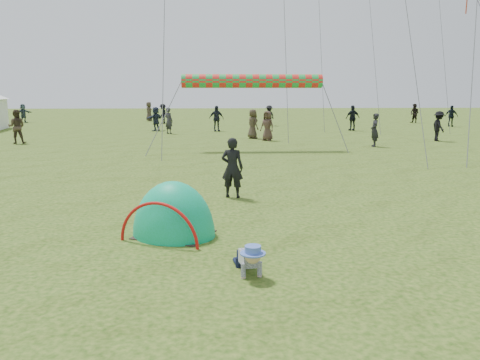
{
  "coord_description": "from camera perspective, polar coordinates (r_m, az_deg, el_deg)",
  "views": [
    {
      "loc": [
        -0.94,
        -6.59,
        2.77
      ],
      "look_at": [
        -0.41,
        2.67,
        1.0
      ],
      "focal_mm": 35.0,
      "sensor_mm": 36.0,
      "label": 1
    }
  ],
  "objects": [
    {
      "name": "ground",
      "position": [
        7.22,
        4.55,
        -11.83
      ],
      "size": [
        140.0,
        140.0,
        0.0
      ],
      "primitive_type": "plane",
      "color": "#153A09"
    },
    {
      "name": "crawling_toddler",
      "position": [
        7.24,
        1.15,
        -9.45
      ],
      "size": [
        0.61,
        0.78,
        0.53
      ],
      "primitive_type": null,
      "rotation": [
        0.0,
        0.0,
        0.19
      ],
      "color": "black",
      "rests_on": "ground"
    },
    {
      "name": "popup_tent",
      "position": [
        9.29,
        -8.04,
        -6.66
      ],
      "size": [
        2.06,
        1.9,
        2.14
      ],
      "primitive_type": "ellipsoid",
      "rotation": [
        0.0,
        0.0,
        -0.4
      ],
      "color": "#03A44E",
      "rests_on": "ground"
    },
    {
      "name": "standing_adult",
      "position": [
        12.24,
        -0.95,
        1.51
      ],
      "size": [
        0.65,
        0.51,
        1.59
      ],
      "primitive_type": "imported",
      "rotation": [
        0.0,
        0.0,
        2.9
      ],
      "color": "black",
      "rests_on": "ground"
    },
    {
      "name": "crowd_person_0",
      "position": [
        31.17,
        -8.67,
        7.17
      ],
      "size": [
        0.74,
        0.72,
        1.71
      ],
      "primitive_type": "imported",
      "rotation": [
        0.0,
        0.0,
        2.42
      ],
      "color": "#29282F",
      "rests_on": "ground"
    },
    {
      "name": "crowd_person_1",
      "position": [
        43.99,
        20.51,
        7.61
      ],
      "size": [
        0.94,
        1.01,
        1.66
      ],
      "primitive_type": "imported",
      "rotation": [
        0.0,
        0.0,
        5.21
      ],
      "color": "black",
      "rests_on": "ground"
    },
    {
      "name": "crowd_person_2",
      "position": [
        34.17,
        13.57,
        7.36
      ],
      "size": [
        1.11,
        0.63,
        1.78
      ],
      "primitive_type": "imported",
      "rotation": [
        0.0,
        0.0,
        3.34
      ],
      "color": "black",
      "rests_on": "ground"
    },
    {
      "name": "crowd_person_3",
      "position": [
        40.97,
        -9.37,
        7.98
      ],
      "size": [
        0.95,
        1.24,
        1.69
      ],
      "primitive_type": "imported",
      "rotation": [
        0.0,
        0.0,
        5.05
      ],
      "color": "black",
      "rests_on": "ground"
    },
    {
      "name": "crowd_person_4",
      "position": [
        26.55,
        3.35,
        6.62
      ],
      "size": [
        0.97,
        0.92,
        1.67
      ],
      "primitive_type": "imported",
      "rotation": [
        0.0,
        0.0,
        5.63
      ],
      "color": "#433028",
      "rests_on": "ground"
    },
    {
      "name": "crowd_person_5",
      "position": [
        45.92,
        -24.91,
        7.39
      ],
      "size": [
        1.18,
        1.57,
        1.65
      ],
      "primitive_type": "imported",
      "rotation": [
        0.0,
        0.0,
        1.05
      ],
      "color": "#32414B",
      "rests_on": "ground"
    },
    {
      "name": "crowd_person_7",
      "position": [
        27.68,
        -25.58,
        5.88
      ],
      "size": [
        0.97,
        0.81,
        1.79
      ],
      "primitive_type": "imported",
      "rotation": [
        0.0,
        0.0,
        3.3
      ],
      "color": "#3E3225",
      "rests_on": "ground"
    },
    {
      "name": "crowd_person_8",
      "position": [
        32.71,
        -2.9,
        7.49
      ],
      "size": [
        1.11,
        0.67,
        1.77
      ],
      "primitive_type": "imported",
      "rotation": [
        0.0,
        0.0,
        0.24
      ],
      "color": "black",
      "rests_on": "ground"
    },
    {
      "name": "crowd_person_9",
      "position": [
        28.45,
        23.05,
        6.06
      ],
      "size": [
        0.66,
        1.1,
        1.67
      ],
      "primitive_type": "imported",
      "rotation": [
        0.0,
        0.0,
        1.54
      ],
      "color": "black",
      "rests_on": "ground"
    },
    {
      "name": "crowd_person_10",
      "position": [
        27.71,
        1.56,
        6.85
      ],
      "size": [
        0.88,
        0.99,
        1.71
      ],
      "primitive_type": "imported",
      "rotation": [
        0.0,
        0.0,
        2.07
      ],
      "color": "#3B3124",
      "rests_on": "ground"
    },
    {
      "name": "crowd_person_11",
      "position": [
        33.68,
        -10.23,
        7.35
      ],
      "size": [
        1.26,
        1.57,
        1.67
      ],
      "primitive_type": "imported",
      "rotation": [
        0.0,
        0.0,
        4.13
      ],
      "color": "#252D40",
      "rests_on": "ground"
    },
    {
      "name": "crowd_person_12",
      "position": [
        24.53,
        16.08,
        5.87
      ],
      "size": [
        0.46,
        0.65,
        1.67
      ],
      "primitive_type": "imported",
      "rotation": [
        0.0,
        0.0,
        4.61
      ],
      "color": "black",
      "rests_on": "ground"
    },
    {
      "name": "crowd_person_14",
      "position": [
        40.57,
        24.37,
        7.12
      ],
      "size": [
        0.97,
        0.97,
        1.65
      ],
      "primitive_type": "imported",
      "rotation": [
        0.0,
        0.0,
        2.35
      ],
      "color": "black",
      "rests_on": "ground"
    },
    {
      "name": "crowd_person_15",
      "position": [
        38.1,
        3.57,
        7.85
      ],
      "size": [
        1.19,
        1.14,
        1.62
      ],
      "primitive_type": "imported",
      "rotation": [
        0.0,
        0.0,
        3.85
      ],
      "color": "black",
      "rests_on": "ground"
    },
    {
      "name": "crowd_person_16",
      "position": [
        44.74,
        -11.04,
        8.2
      ],
      "size": [
        0.63,
        0.9,
        1.76
      ],
      "primitive_type": "imported",
      "rotation": [
        0.0,
        0.0,
        1.65
      ],
      "color": "#3A3127",
      "rests_on": "ground"
    },
    {
      "name": "rainbow_tube_kite",
      "position": [
        22.35,
        1.49,
        11.97
      ],
      "size": [
        6.57,
        0.64,
        0.64
      ],
      "primitive_type": "cylinder",
      "rotation": [
        0.0,
        1.57,
        0.0
      ],
      "color": "red"
    }
  ]
}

